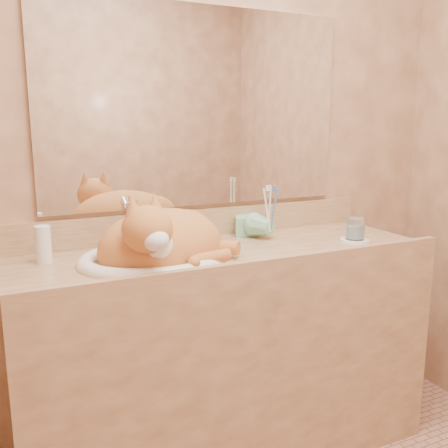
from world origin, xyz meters
name	(u,v)px	position (x,y,z in m)	size (l,w,h in m)	color
wall_back	(198,142)	(0.00, 1.00, 1.25)	(2.40, 0.02, 2.50)	brown
vanity_counter	(226,353)	(0.00, 0.72, 0.42)	(1.60, 0.55, 0.85)	brown
mirror	(199,108)	(0.00, 0.99, 1.39)	(1.30, 0.02, 0.80)	white
sink_basin	(155,238)	(-0.29, 0.70, 0.93)	(0.53, 0.45, 0.17)	white
faucet	(139,226)	(-0.29, 0.91, 0.94)	(0.04, 0.12, 0.17)	white
cat	(162,238)	(-0.27, 0.69, 0.93)	(0.48, 0.39, 0.26)	#B15F28
soap_dispenser	(246,216)	(0.17, 0.89, 0.94)	(0.08, 0.09, 0.18)	#77BE96
toothbrush_cup	(270,229)	(0.24, 0.80, 0.90)	(0.11, 0.11, 0.10)	#77BE96
toothbrushes	(271,208)	(0.24, 0.80, 0.99)	(0.04, 0.04, 0.24)	white
saucer	(355,240)	(0.54, 0.63, 0.85)	(0.12, 0.12, 0.01)	white
water_glass	(355,229)	(0.54, 0.63, 0.90)	(0.08, 0.08, 0.09)	white
lotion_bottle	(43,245)	(-0.65, 0.84, 0.92)	(0.05, 0.05, 0.13)	white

